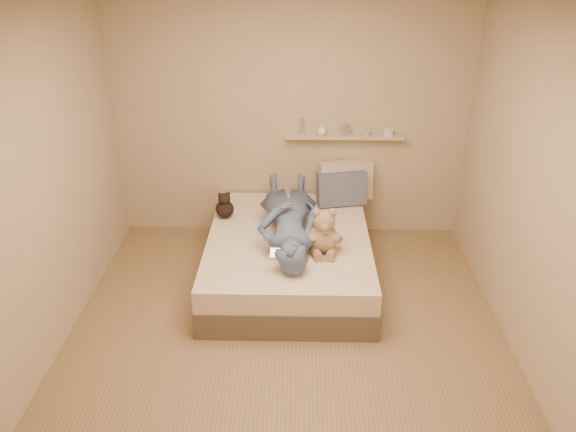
{
  "coord_description": "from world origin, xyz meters",
  "views": [
    {
      "loc": [
        0.09,
        -3.6,
        2.98
      ],
      "look_at": [
        0.0,
        0.65,
        0.8
      ],
      "focal_mm": 35.0,
      "sensor_mm": 36.0,
      "label": 1
    }
  ],
  "objects_px": {
    "pillow_grey": "(342,189)",
    "pillow_cream": "(345,181)",
    "bed": "(289,257)",
    "wall_shelf": "(345,137)",
    "teddy_bear": "(324,234)",
    "dark_plush": "(225,206)",
    "person": "(288,217)",
    "game_console": "(282,253)"
  },
  "relations": [
    {
      "from": "bed",
      "to": "pillow_grey",
      "type": "distance_m",
      "value": 0.95
    },
    {
      "from": "wall_shelf",
      "to": "teddy_bear",
      "type": "bearing_deg",
      "value": -101.46
    },
    {
      "from": "bed",
      "to": "person",
      "type": "bearing_deg",
      "value": 98.51
    },
    {
      "from": "bed",
      "to": "wall_shelf",
      "type": "relative_size",
      "value": 1.58
    },
    {
      "from": "bed",
      "to": "teddy_bear",
      "type": "height_order",
      "value": "teddy_bear"
    },
    {
      "from": "teddy_bear",
      "to": "person",
      "type": "xyz_separation_m",
      "value": [
        -0.31,
        0.31,
        0.01
      ]
    },
    {
      "from": "pillow_grey",
      "to": "dark_plush",
      "type": "bearing_deg",
      "value": -164.21
    },
    {
      "from": "dark_plush",
      "to": "pillow_grey",
      "type": "relative_size",
      "value": 0.55
    },
    {
      "from": "teddy_bear",
      "to": "game_console",
      "type": "bearing_deg",
      "value": -137.46
    },
    {
      "from": "teddy_bear",
      "to": "person",
      "type": "distance_m",
      "value": 0.44
    },
    {
      "from": "bed",
      "to": "pillow_cream",
      "type": "bearing_deg",
      "value": 55.42
    },
    {
      "from": "pillow_grey",
      "to": "wall_shelf",
      "type": "xyz_separation_m",
      "value": [
        0.02,
        0.22,
        0.48
      ]
    },
    {
      "from": "pillow_grey",
      "to": "wall_shelf",
      "type": "distance_m",
      "value": 0.53
    },
    {
      "from": "dark_plush",
      "to": "pillow_cream",
      "type": "relative_size",
      "value": 0.5
    },
    {
      "from": "game_console",
      "to": "pillow_grey",
      "type": "distance_m",
      "value": 1.41
    },
    {
      "from": "pillow_grey",
      "to": "wall_shelf",
      "type": "height_order",
      "value": "wall_shelf"
    },
    {
      "from": "game_console",
      "to": "teddy_bear",
      "type": "height_order",
      "value": "teddy_bear"
    },
    {
      "from": "teddy_bear",
      "to": "pillow_grey",
      "type": "height_order",
      "value": "teddy_bear"
    },
    {
      "from": "pillow_cream",
      "to": "wall_shelf",
      "type": "bearing_deg",
      "value": 105.71
    },
    {
      "from": "pillow_grey",
      "to": "person",
      "type": "xyz_separation_m",
      "value": [
        -0.53,
        -0.66,
        0.01
      ]
    },
    {
      "from": "bed",
      "to": "game_console",
      "type": "bearing_deg",
      "value": -94.0
    },
    {
      "from": "teddy_bear",
      "to": "pillow_grey",
      "type": "relative_size",
      "value": 0.86
    },
    {
      "from": "pillow_cream",
      "to": "game_console",
      "type": "bearing_deg",
      "value": -113.23
    },
    {
      "from": "person",
      "to": "bed",
      "type": "bearing_deg",
      "value": 95.65
    },
    {
      "from": "pillow_cream",
      "to": "wall_shelf",
      "type": "xyz_separation_m",
      "value": [
        -0.02,
        0.08,
        0.45
      ]
    },
    {
      "from": "bed",
      "to": "person",
      "type": "height_order",
      "value": "person"
    },
    {
      "from": "bed",
      "to": "teddy_bear",
      "type": "bearing_deg",
      "value": -42.02
    },
    {
      "from": "pillow_cream",
      "to": "teddy_bear",
      "type": "bearing_deg",
      "value": -103.34
    },
    {
      "from": "teddy_bear",
      "to": "person",
      "type": "relative_size",
      "value": 0.28
    },
    {
      "from": "bed",
      "to": "person",
      "type": "xyz_separation_m",
      "value": [
        -0.0,
        0.03,
        0.41
      ]
    },
    {
      "from": "dark_plush",
      "to": "pillow_cream",
      "type": "xyz_separation_m",
      "value": [
        1.2,
        0.47,
        0.08
      ]
    },
    {
      "from": "pillow_grey",
      "to": "pillow_cream",
      "type": "bearing_deg",
      "value": 71.86
    },
    {
      "from": "pillow_grey",
      "to": "person",
      "type": "distance_m",
      "value": 0.85
    },
    {
      "from": "dark_plush",
      "to": "wall_shelf",
      "type": "distance_m",
      "value": 1.41
    },
    {
      "from": "wall_shelf",
      "to": "pillow_grey",
      "type": "bearing_deg",
      "value": -96.16
    },
    {
      "from": "pillow_cream",
      "to": "person",
      "type": "bearing_deg",
      "value": -125.66
    },
    {
      "from": "bed",
      "to": "wall_shelf",
      "type": "distance_m",
      "value": 1.38
    },
    {
      "from": "game_console",
      "to": "pillow_cream",
      "type": "height_order",
      "value": "pillow_cream"
    },
    {
      "from": "person",
      "to": "wall_shelf",
      "type": "height_order",
      "value": "wall_shelf"
    },
    {
      "from": "bed",
      "to": "pillow_cream",
      "type": "height_order",
      "value": "pillow_cream"
    },
    {
      "from": "teddy_bear",
      "to": "wall_shelf",
      "type": "height_order",
      "value": "wall_shelf"
    },
    {
      "from": "bed",
      "to": "wall_shelf",
      "type": "bearing_deg",
      "value": 58.82
    }
  ]
}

